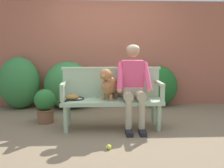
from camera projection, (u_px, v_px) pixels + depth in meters
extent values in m
plane|color=#7A664C|center=(112.00, 128.00, 4.21)|extent=(40.00, 40.00, 0.00)
cube|color=#9E5642|center=(108.00, 54.00, 5.86)|extent=(8.00, 0.30, 2.29)
ellipsoid|color=#337538|center=(19.00, 83.00, 5.49)|extent=(0.87, 0.75, 1.09)
ellipsoid|color=#1E5B23|center=(158.00, 86.00, 5.67)|extent=(0.85, 0.54, 0.89)
ellipsoid|color=#286B2D|center=(72.00, 91.00, 5.55)|extent=(1.00, 0.72, 0.71)
ellipsoid|color=#337538|center=(68.00, 85.00, 5.53)|extent=(1.00, 0.98, 0.99)
cube|color=#9EB793|center=(112.00, 101.00, 4.15)|extent=(1.60, 0.52, 0.06)
cylinder|color=#9EB793|center=(66.00, 120.00, 3.95)|extent=(0.07, 0.07, 0.41)
cylinder|color=#9EB793|center=(159.00, 118.00, 4.03)|extent=(0.07, 0.07, 0.41)
cylinder|color=#9EB793|center=(69.00, 113.00, 4.34)|extent=(0.07, 0.07, 0.41)
cylinder|color=#9EB793|center=(153.00, 112.00, 4.42)|extent=(0.07, 0.07, 0.41)
cube|color=#9EB793|center=(111.00, 83.00, 4.34)|extent=(1.60, 0.05, 0.46)
cube|color=#9EB793|center=(111.00, 68.00, 4.30)|extent=(1.64, 0.06, 0.04)
cube|color=#9EB793|center=(62.00, 95.00, 3.87)|extent=(0.06, 0.06, 0.24)
cube|color=#9EB793|center=(64.00, 84.00, 4.07)|extent=(0.06, 0.52, 0.04)
cube|color=#9EB793|center=(162.00, 94.00, 3.95)|extent=(0.06, 0.06, 0.24)
cube|color=#9EB793|center=(159.00, 83.00, 4.15)|extent=(0.06, 0.52, 0.04)
cube|color=black|center=(129.00, 133.00, 3.87)|extent=(0.10, 0.24, 0.07)
cylinder|color=tan|center=(129.00, 115.00, 3.91)|extent=(0.10, 0.10, 0.42)
cylinder|color=tan|center=(128.00, 96.00, 4.03)|extent=(0.15, 0.33, 0.15)
cube|color=black|center=(142.00, 132.00, 3.88)|extent=(0.10, 0.24, 0.07)
cylinder|color=tan|center=(142.00, 115.00, 3.92)|extent=(0.10, 0.10, 0.42)
cylinder|color=tan|center=(140.00, 96.00, 4.04)|extent=(0.15, 0.33, 0.15)
cube|color=tan|center=(133.00, 93.00, 4.20)|extent=(0.32, 0.24, 0.20)
cube|color=#E04770|center=(133.00, 76.00, 4.18)|extent=(0.34, 0.22, 0.52)
cylinder|color=#E04770|center=(120.00, 76.00, 4.04)|extent=(0.14, 0.34, 0.45)
sphere|color=tan|center=(120.00, 90.00, 3.95)|extent=(0.09, 0.09, 0.09)
cylinder|color=#E04770|center=(147.00, 76.00, 4.07)|extent=(0.14, 0.34, 0.45)
sphere|color=tan|center=(150.00, 90.00, 3.97)|extent=(0.09, 0.09, 0.09)
sphere|color=tan|center=(133.00, 51.00, 4.10)|extent=(0.20, 0.20, 0.20)
ellipsoid|color=tan|center=(133.00, 49.00, 4.11)|extent=(0.21, 0.21, 0.14)
cylinder|color=#AD7042|center=(103.00, 97.00, 4.11)|extent=(0.05, 0.05, 0.09)
cylinder|color=#AD7042|center=(111.00, 98.00, 4.06)|extent=(0.05, 0.05, 0.09)
cylinder|color=#AD7042|center=(109.00, 95.00, 4.30)|extent=(0.05, 0.05, 0.09)
cylinder|color=#AD7042|center=(116.00, 95.00, 4.25)|extent=(0.05, 0.05, 0.09)
ellipsoid|color=#AD7042|center=(110.00, 86.00, 4.16)|extent=(0.37, 0.42, 0.28)
sphere|color=#AD7042|center=(107.00, 85.00, 4.04)|extent=(0.17, 0.17, 0.17)
sphere|color=#AD7042|center=(106.00, 75.00, 3.98)|extent=(0.18, 0.18, 0.18)
ellipsoid|color=#AD7042|center=(104.00, 76.00, 3.91)|extent=(0.11, 0.13, 0.07)
ellipsoid|color=#AD7042|center=(102.00, 75.00, 4.02)|extent=(0.07, 0.06, 0.13)
ellipsoid|color=#AD7042|center=(111.00, 75.00, 3.97)|extent=(0.07, 0.06, 0.13)
sphere|color=#AD7042|center=(114.00, 81.00, 4.30)|extent=(0.08, 0.08, 0.08)
torus|color=black|center=(75.00, 99.00, 4.17)|extent=(0.40, 0.40, 0.02)
cylinder|color=silver|center=(75.00, 99.00, 4.17)|extent=(0.25, 0.25, 0.00)
cube|color=black|center=(68.00, 100.00, 4.03)|extent=(0.07, 0.08, 0.02)
cylinder|color=black|center=(62.00, 102.00, 3.91)|extent=(0.15, 0.20, 0.03)
ellipsoid|color=#9E6B2D|center=(72.00, 97.00, 4.11)|extent=(0.26, 0.23, 0.09)
sphere|color=#CCDB33|center=(109.00, 147.00, 3.32)|extent=(0.07, 0.07, 0.07)
cylinder|color=brown|center=(45.00, 116.00, 4.49)|extent=(0.28, 0.28, 0.23)
torus|color=brown|center=(45.00, 110.00, 4.48)|extent=(0.30, 0.30, 0.02)
ellipsoid|color=#286B2D|center=(45.00, 100.00, 4.45)|extent=(0.36, 0.36, 0.36)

